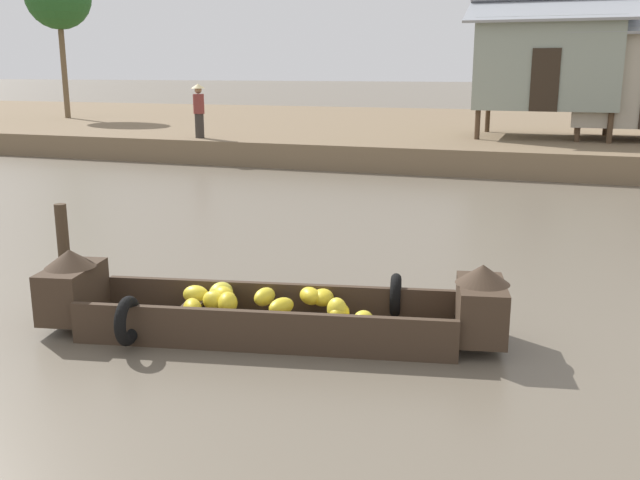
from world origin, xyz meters
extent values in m
plane|color=#665B4C|center=(0.00, 10.00, 0.00)|extent=(300.00, 300.00, 0.00)
cube|color=#756047|center=(0.00, 28.26, 0.36)|extent=(160.00, 20.00, 0.72)
cube|color=#3D2D21|center=(0.99, 5.99, 0.06)|extent=(4.15, 1.82, 0.12)
cube|color=#3D2D21|center=(0.89, 6.46, 0.28)|extent=(3.96, 0.87, 0.32)
cube|color=#3D2D21|center=(1.09, 5.51, 0.28)|extent=(3.96, 0.87, 0.32)
cube|color=#3D2D21|center=(3.20, 6.43, 0.40)|extent=(0.64, 0.97, 0.57)
cone|color=#3D2D21|center=(3.20, 6.43, 0.79)|extent=(0.66, 0.66, 0.20)
cube|color=#3D2D21|center=(-1.22, 5.55, 0.40)|extent=(0.64, 0.97, 0.57)
cone|color=#3D2D21|center=(-1.22, 5.55, 0.79)|extent=(0.66, 0.66, 0.20)
cube|color=#3D2D21|center=(0.15, 5.82, 0.30)|extent=(0.38, 0.97, 0.05)
torus|color=black|center=(2.19, 6.85, 0.31)|extent=(0.22, 0.53, 0.52)
torus|color=black|center=(-0.21, 5.13, 0.31)|extent=(0.22, 0.53, 0.52)
ellipsoid|color=yellow|center=(1.48, 6.38, 0.36)|extent=(0.33, 0.37, 0.19)
ellipsoid|color=yellow|center=(0.44, 6.00, 0.37)|extent=(0.37, 0.35, 0.24)
ellipsoid|color=yellow|center=(1.19, 5.87, 0.39)|extent=(0.29, 0.38, 0.18)
ellipsoid|color=yellow|center=(1.34, 6.33, 0.38)|extent=(0.38, 0.39, 0.19)
ellipsoid|color=yellow|center=(0.86, 6.18, 0.36)|extent=(0.23, 0.35, 0.19)
ellipsoid|color=yellow|center=(1.80, 5.97, 0.36)|extent=(0.21, 0.31, 0.19)
ellipsoid|color=yellow|center=(0.62, 5.75, 0.40)|extent=(0.31, 0.36, 0.24)
ellipsoid|color=yellow|center=(0.27, 5.60, 0.34)|extent=(0.35, 0.39, 0.22)
ellipsoid|color=yellow|center=(1.77, 5.98, 0.38)|extent=(0.33, 0.34, 0.27)
ellipsoid|color=yellow|center=(0.41, 5.83, 0.38)|extent=(0.31, 0.25, 0.22)
ellipsoid|color=yellow|center=(0.35, 6.11, 0.38)|extent=(0.27, 0.33, 0.24)
ellipsoid|color=yellow|center=(0.08, 6.01, 0.36)|extent=(0.33, 0.27, 0.21)
ellipsoid|color=yellow|center=(2.06, 5.94, 0.31)|extent=(0.23, 0.29, 0.21)
cylinder|color=#4C3826|center=(1.27, 21.50, 1.17)|extent=(0.16, 0.16, 0.89)
cylinder|color=#4C3826|center=(5.05, 21.50, 1.17)|extent=(0.16, 0.16, 0.89)
cylinder|color=#4C3826|center=(1.27, 24.28, 1.17)|extent=(0.16, 0.16, 0.89)
cylinder|color=#4C3826|center=(5.05, 24.28, 1.17)|extent=(0.16, 0.16, 0.89)
cube|color=gray|center=(3.16, 22.89, 2.96)|extent=(4.17, 3.19, 2.69)
cube|color=#2D2319|center=(3.16, 21.28, 2.51)|extent=(0.80, 0.04, 1.80)
cube|color=#9399A0|center=(3.16, 22.10, 4.55)|extent=(4.87, 2.09, 0.84)
cube|color=#9399A0|center=(3.16, 23.69, 4.55)|extent=(4.87, 2.09, 0.84)
cylinder|color=#4C3826|center=(4.17, 21.74, 0.94)|extent=(0.16, 0.16, 0.42)
cylinder|color=#4C3826|center=(4.17, 24.43, 0.94)|extent=(0.16, 0.16, 0.42)
cylinder|color=brown|center=(-16.96, 25.39, 3.08)|extent=(0.24, 0.24, 4.72)
cylinder|color=#332D28|center=(-6.98, 19.09, 1.10)|extent=(0.28, 0.28, 0.75)
cylinder|color=brown|center=(-6.98, 19.09, 1.77)|extent=(0.34, 0.34, 0.60)
sphere|color=#9E7556|center=(-6.98, 19.09, 2.19)|extent=(0.22, 0.22, 0.22)
cone|color=tan|center=(-6.98, 19.09, 2.31)|extent=(0.44, 0.44, 0.14)
cylinder|color=#423323|center=(-1.65, 5.98, 0.65)|extent=(0.14, 0.14, 1.29)
camera|label=1|loc=(3.91, -0.69, 2.83)|focal=39.66mm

